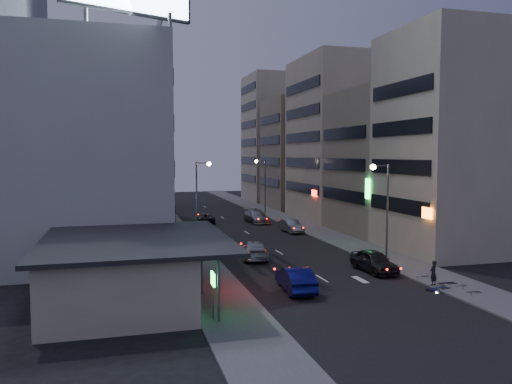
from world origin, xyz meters
name	(u,v)px	position (x,y,z in m)	size (l,w,h in m)	color
ground	(346,294)	(0.00, 0.00, 0.00)	(180.00, 180.00, 0.00)	black
sidewalk_left	(172,230)	(-8.00, 30.00, 0.06)	(4.00, 120.00, 0.12)	#4C4C4F
sidewalk_right	(300,225)	(8.00, 30.00, 0.06)	(4.00, 120.00, 0.12)	#4C4C4F
food_court	(121,269)	(-13.90, 2.00, 1.98)	(11.00, 13.00, 3.88)	#BFB196
white_building	(84,153)	(-17.00, 20.00, 9.00)	(14.00, 24.00, 18.00)	#B2B2AD
shophouse_near	(449,142)	(15.00, 10.50, 10.00)	(10.00, 11.00, 20.00)	#BFB196
shophouse_mid	(387,162)	(15.50, 22.00, 8.00)	(11.00, 12.00, 16.00)	gray
shophouse_far	(336,139)	(15.00, 35.00, 11.00)	(10.00, 14.00, 22.00)	#BFB196
far_left_a	(107,147)	(-15.50, 45.00, 10.00)	(11.00, 10.00, 20.00)	#B2B2AD
far_left_b	(106,163)	(-16.00, 58.00, 7.50)	(12.00, 10.00, 15.00)	gray
far_right_a	(301,154)	(15.50, 50.00, 9.00)	(11.00, 12.00, 18.00)	gray
far_right_b	(278,138)	(16.00, 64.00, 12.00)	(12.00, 12.00, 24.00)	#BFB196
street_lamp_right_near	(383,200)	(5.90, 6.00, 5.36)	(1.60, 0.44, 8.02)	#595B60
street_lamp_left	(200,189)	(-5.90, 22.00, 5.36)	(1.60, 0.44, 8.02)	#595B60
street_lamp_right_far	(262,179)	(5.90, 40.00, 5.36)	(1.60, 0.44, 8.02)	#595B60
parked_car_right_near	(374,261)	(4.62, 4.92, 0.82)	(1.93, 4.80, 1.64)	black
parked_car_right_mid	(291,226)	(4.93, 24.83, 0.73)	(1.55, 4.45, 1.47)	#999CA1
parked_car_left	(205,218)	(-3.23, 35.18, 0.66)	(2.21, 4.78, 1.33)	#29282D
parked_car_right_far	(257,216)	(3.27, 33.62, 0.82)	(2.29, 5.64, 1.64)	gray
road_car_blue	(295,279)	(-2.93, 1.50, 0.79)	(1.68, 4.82, 1.59)	navy
road_car_silver	(255,250)	(-2.85, 11.94, 0.77)	(2.16, 5.32, 1.55)	#A3A6AB
person	(433,273)	(6.30, -0.10, 0.96)	(0.61, 0.40, 1.68)	black
scooter_black_a	(479,284)	(8.29, -2.12, 0.60)	(1.59, 0.53, 0.97)	black
scooter_silver_a	(462,277)	(8.36, -0.33, 0.61)	(1.60, 0.53, 0.98)	#B0B1B8
scooter_blue	(445,278)	(6.86, -0.54, 0.71)	(1.94, 0.65, 1.19)	navy
scooter_black_b	(452,274)	(8.13, 0.35, 0.70)	(1.91, 0.64, 1.17)	black
scooter_silver_b	(426,268)	(7.54, 2.59, 0.64)	(1.69, 0.56, 1.03)	#9A9BA1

